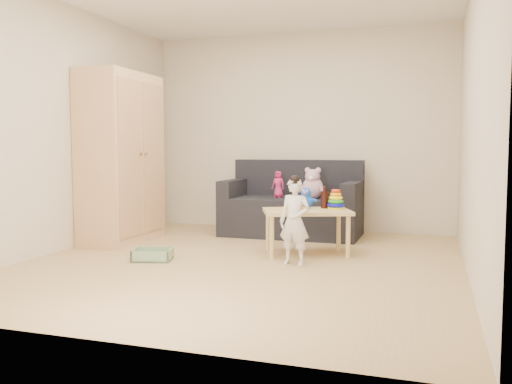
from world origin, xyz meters
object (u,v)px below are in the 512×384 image
(sofa, at_px, (291,217))
(toddler, at_px, (295,223))
(wardrobe, at_px, (121,158))
(play_table, at_px, (307,232))

(sofa, distance_m, toddler, 1.70)
(wardrobe, xyz_separation_m, play_table, (2.21, -0.09, -0.74))
(wardrobe, height_order, sofa, wardrobe)
(wardrobe, height_order, toddler, wardrobe)
(toddler, bearing_deg, play_table, 99.40)
(wardrobe, bearing_deg, play_table, -2.28)
(play_table, bearing_deg, sofa, 111.93)
(sofa, xyz_separation_m, toddler, (0.45, -1.64, 0.16))
(play_table, distance_m, toddler, 0.57)
(sofa, bearing_deg, play_table, -67.67)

